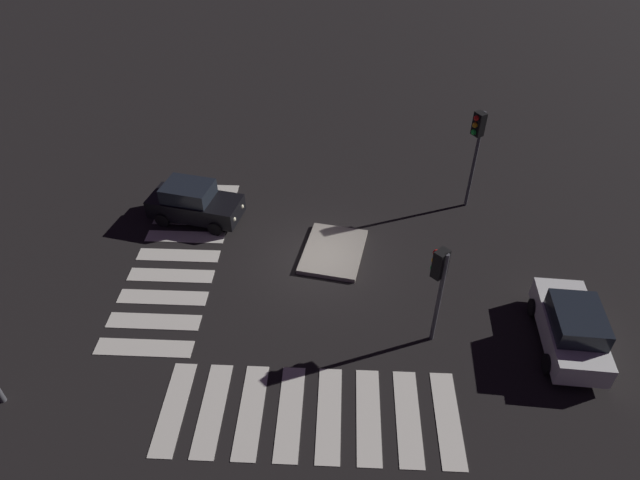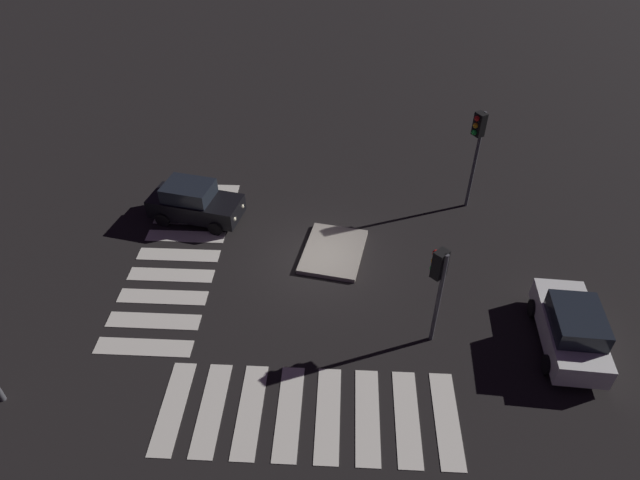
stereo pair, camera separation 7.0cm
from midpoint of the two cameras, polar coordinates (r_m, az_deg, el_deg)
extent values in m
plane|color=black|center=(21.20, 0.09, -2.08)|extent=(80.00, 80.00, 0.00)
cube|color=gray|center=(21.45, 1.51, -1.19)|extent=(3.35, 2.75, 0.18)
cube|color=black|center=(23.44, -12.74, 3.51)|extent=(2.38, 4.06, 0.78)
cube|color=black|center=(23.14, -13.51, 5.00)|extent=(1.86, 2.21, 0.63)
cylinder|color=black|center=(23.76, -9.26, 3.54)|extent=(0.34, 0.65, 0.61)
cylinder|color=black|center=(22.62, -10.76, 1.21)|extent=(0.34, 0.65, 0.61)
cylinder|color=black|center=(24.70, -14.33, 4.30)|extent=(0.34, 0.65, 0.61)
cylinder|color=black|center=(23.61, -16.00, 2.09)|extent=(0.34, 0.65, 0.61)
sphere|color=#F2EABF|center=(23.06, -8.10, 3.50)|extent=(0.20, 0.20, 0.20)
sphere|color=#F2EABF|center=(22.40, -8.92, 2.19)|extent=(0.20, 0.20, 0.20)
cube|color=silver|center=(19.55, 24.68, -8.55)|extent=(3.97, 1.89, 0.79)
cube|color=black|center=(18.91, 25.42, -7.60)|extent=(2.07, 1.63, 0.64)
cylinder|color=black|center=(20.32, 21.49, -6.67)|extent=(0.64, 0.26, 0.62)
cylinder|color=black|center=(20.85, 25.80, -6.82)|extent=(0.64, 0.26, 0.62)
cylinder|color=black|center=(18.79, 22.82, -11.93)|extent=(0.64, 0.26, 0.62)
cylinder|color=black|center=(19.36, 27.50, -11.92)|extent=(0.64, 0.26, 0.62)
sphere|color=#F2EABF|center=(20.67, 22.33, -4.63)|extent=(0.21, 0.21, 0.21)
sphere|color=#F2EABF|center=(20.96, 24.71, -4.74)|extent=(0.21, 0.21, 0.21)
cylinder|color=#47474C|center=(23.67, 15.97, 7.89)|extent=(0.14, 0.14, 4.46)
cube|color=black|center=(22.72, 16.42, 11.53)|extent=(0.54, 0.51, 0.96)
sphere|color=red|center=(22.46, 16.18, 12.11)|extent=(0.22, 0.22, 0.22)
sphere|color=orange|center=(22.59, 16.05, 11.43)|extent=(0.22, 0.22, 0.22)
sphere|color=green|center=(22.73, 15.91, 10.77)|extent=(0.22, 0.22, 0.22)
cylinder|color=#47474C|center=(17.46, 12.38, -6.12)|extent=(0.14, 0.14, 3.71)
cube|color=black|center=(16.59, 12.54, -2.48)|extent=(0.54, 0.54, 0.96)
sphere|color=red|center=(16.48, 12.15, -1.37)|extent=(0.22, 0.22, 0.22)
sphere|color=orange|center=(16.67, 12.01, -2.15)|extent=(0.22, 0.22, 0.22)
sphere|color=green|center=(16.87, 11.87, -2.91)|extent=(0.22, 0.22, 0.22)
cube|color=silver|center=(25.59, -11.98, 5.26)|extent=(0.70, 3.20, 0.02)
cube|color=silver|center=(24.69, -12.54, 3.75)|extent=(0.70, 3.20, 0.02)
cube|color=silver|center=(23.80, -13.14, 2.12)|extent=(0.70, 3.20, 0.02)
cube|color=silver|center=(22.94, -13.78, 0.37)|extent=(0.70, 3.20, 0.02)
cube|color=silver|center=(22.10, -14.47, -1.52)|extent=(0.70, 3.20, 0.02)
cube|color=silver|center=(21.30, -15.21, -3.55)|extent=(0.70, 3.20, 0.02)
cube|color=silver|center=(20.52, -16.02, -5.74)|extent=(0.70, 3.20, 0.02)
cube|color=silver|center=(19.78, -16.89, -8.09)|extent=(0.70, 3.20, 0.02)
cube|color=silver|center=(19.09, -17.85, -10.62)|extent=(0.70, 3.20, 0.02)
cube|color=silver|center=(17.41, -15.01, -16.53)|extent=(3.20, 0.70, 0.02)
cube|color=silver|center=(17.13, -11.17, -16.94)|extent=(3.20, 0.70, 0.02)
cube|color=silver|center=(16.93, -7.20, -17.28)|extent=(3.20, 0.70, 0.02)
cube|color=silver|center=(16.80, -3.14, -17.55)|extent=(3.20, 0.70, 0.02)
cube|color=silver|center=(16.74, 0.98, -17.73)|extent=(3.20, 0.70, 0.02)
cube|color=silver|center=(16.77, 5.10, -17.84)|extent=(3.20, 0.70, 0.02)
cube|color=silver|center=(16.88, 9.20, -17.85)|extent=(3.20, 0.70, 0.02)
cube|color=silver|center=(17.06, 13.23, -17.78)|extent=(3.20, 0.70, 0.02)
camera|label=1|loc=(0.03, -89.90, 0.08)|focal=30.60mm
camera|label=2|loc=(0.03, 90.10, -0.08)|focal=30.60mm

